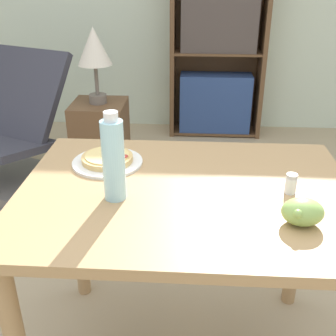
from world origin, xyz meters
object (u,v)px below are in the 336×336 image
grape_bunch (303,212)px  drink_bottle (113,159)px  side_table (102,146)px  table_lamp (94,50)px  salt_shaker (291,184)px  pizza_on_plate (107,160)px  lounge_chair_near (6,146)px  bookshelf (217,59)px

grape_bunch → drink_bottle: size_ratio=0.42×
side_table → table_lamp: table_lamp is taller
salt_shaker → pizza_on_plate: bearing=164.2°
grape_bunch → table_lamp: (-0.91, 1.56, 0.13)m
grape_bunch → lounge_chair_near: size_ratio=0.12×
drink_bottle → side_table: (-0.38, 1.45, -0.59)m
grape_bunch → pizza_on_plate: bearing=150.3°
grape_bunch → lounge_chair_near: bearing=135.4°
side_table → drink_bottle: bearing=-75.4°
grape_bunch → lounge_chair_near: 2.25m
drink_bottle → lounge_chair_near: size_ratio=0.29×
drink_bottle → table_lamp: bearing=104.6°
pizza_on_plate → lounge_chair_near: (-0.95, 1.19, -0.48)m
pizza_on_plate → bookshelf: size_ratio=0.18×
pizza_on_plate → salt_shaker: 0.63m
salt_shaker → bookshelf: (-0.12, 2.45, -0.13)m
lounge_chair_near → side_table: (0.65, 0.02, 0.01)m
drink_bottle → side_table: size_ratio=0.46×
drink_bottle → table_lamp: 1.50m
bookshelf → table_lamp: (-0.80, -1.07, 0.27)m
pizza_on_plate → grape_bunch: size_ratio=2.16×
salt_shaker → side_table: bearing=123.5°
drink_bottle → table_lamp: size_ratio=0.59×
salt_shaker → table_lamp: bearing=123.5°
bookshelf → table_lamp: 1.36m
drink_bottle → pizza_on_plate: bearing=106.8°
drink_bottle → salt_shaker: bearing=6.8°
bookshelf → side_table: bearing=-126.7°
lounge_chair_near → bookshelf: (1.44, 1.09, 0.37)m
pizza_on_plate → table_lamp: 1.26m
lounge_chair_near → bookshelf: 1.84m
table_lamp → grape_bunch: bearing=-59.6°
salt_shaker → table_lamp: table_lamp is taller
lounge_chair_near → drink_bottle: bearing=-31.6°
grape_bunch → table_lamp: 1.81m
salt_shaker → bookshelf: bookshelf is taller
salt_shaker → bookshelf: bearing=92.8°
pizza_on_plate → table_lamp: size_ratio=0.54×
pizza_on_plate → grape_bunch: (0.61, -0.35, 0.02)m
grape_bunch → drink_bottle: (-0.54, 0.11, 0.09)m
grape_bunch → table_lamp: bearing=120.4°
side_table → table_lamp: 0.63m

